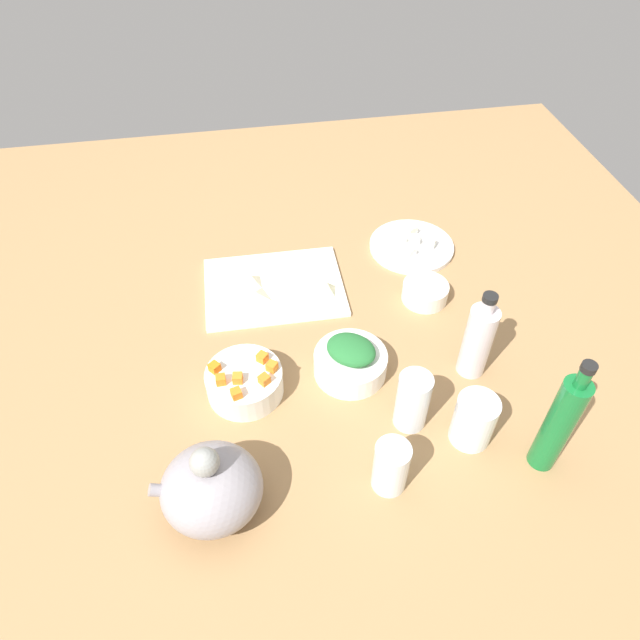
{
  "coord_description": "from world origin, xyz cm",
  "views": [
    {
      "loc": [
        14.25,
        81.28,
        93.01
      ],
      "look_at": [
        0.0,
        0.0,
        8.0
      ],
      "focal_mm": 32.09,
      "sensor_mm": 36.0,
      "label": 1
    }
  ],
  "objects_px": {
    "drinking_glass_1": "(413,401)",
    "bottle_0": "(478,340)",
    "bowl_carrots": "(245,382)",
    "bowl_small_side": "(425,292)",
    "teapot": "(211,488)",
    "bottle_1": "(559,424)",
    "drinking_glass_2": "(474,420)",
    "plate_tofu": "(411,246)",
    "drinking_glass_0": "(391,467)",
    "bowl_greens": "(350,364)",
    "cutting_board": "(274,287)"
  },
  "relations": [
    {
      "from": "teapot",
      "to": "drinking_glass_2",
      "type": "relative_size",
      "value": 1.73
    },
    {
      "from": "drinking_glass_1",
      "to": "drinking_glass_2",
      "type": "bearing_deg",
      "value": 152.06
    },
    {
      "from": "plate_tofu",
      "to": "teapot",
      "type": "bearing_deg",
      "value": 49.72
    },
    {
      "from": "drinking_glass_0",
      "to": "bowl_carrots",
      "type": "bearing_deg",
      "value": -46.66
    },
    {
      "from": "bowl_small_side",
      "to": "bottle_1",
      "type": "bearing_deg",
      "value": 100.43
    },
    {
      "from": "drinking_glass_2",
      "to": "bowl_small_side",
      "type": "bearing_deg",
      "value": -94.36
    },
    {
      "from": "bottle_1",
      "to": "plate_tofu",
      "type": "bearing_deg",
      "value": -84.73
    },
    {
      "from": "bowl_greens",
      "to": "drinking_glass_1",
      "type": "relative_size",
      "value": 1.18
    },
    {
      "from": "cutting_board",
      "to": "drinking_glass_1",
      "type": "bearing_deg",
      "value": 116.89
    },
    {
      "from": "teapot",
      "to": "drinking_glass_1",
      "type": "bearing_deg",
      "value": -163.13
    },
    {
      "from": "plate_tofu",
      "to": "bowl_small_side",
      "type": "xyz_separation_m",
      "value": [
        0.02,
        0.18,
        0.01
      ]
    },
    {
      "from": "bowl_carrots",
      "to": "bowl_small_side",
      "type": "xyz_separation_m",
      "value": [
        -0.42,
        -0.19,
        -0.01
      ]
    },
    {
      "from": "bowl_small_side",
      "to": "bowl_greens",
      "type": "bearing_deg",
      "value": 40.43
    },
    {
      "from": "bowl_carrots",
      "to": "bottle_0",
      "type": "bearing_deg",
      "value": 177.21
    },
    {
      "from": "plate_tofu",
      "to": "bottle_1",
      "type": "height_order",
      "value": "bottle_1"
    },
    {
      "from": "bottle_0",
      "to": "bottle_1",
      "type": "xyz_separation_m",
      "value": [
        -0.05,
        0.22,
        0.03
      ]
    },
    {
      "from": "bowl_small_side",
      "to": "bottle_1",
      "type": "relative_size",
      "value": 0.39
    },
    {
      "from": "bowl_greens",
      "to": "bottle_0",
      "type": "xyz_separation_m",
      "value": [
        -0.24,
        0.03,
        0.06
      ]
    },
    {
      "from": "bowl_greens",
      "to": "drinking_glass_1",
      "type": "bearing_deg",
      "value": 122.23
    },
    {
      "from": "cutting_board",
      "to": "bottle_0",
      "type": "xyz_separation_m",
      "value": [
        -0.36,
        0.31,
        0.08
      ]
    },
    {
      "from": "bowl_carrots",
      "to": "teapot",
      "type": "relative_size",
      "value": 0.83
    },
    {
      "from": "bottle_1",
      "to": "bowl_small_side",
      "type": "bearing_deg",
      "value": -79.57
    },
    {
      "from": "bottle_0",
      "to": "drinking_glass_0",
      "type": "distance_m",
      "value": 0.32
    },
    {
      "from": "bowl_greens",
      "to": "bowl_carrots",
      "type": "relative_size",
      "value": 0.98
    },
    {
      "from": "bottle_1",
      "to": "drinking_glass_2",
      "type": "relative_size",
      "value": 2.56
    },
    {
      "from": "bowl_carrots",
      "to": "bottle_1",
      "type": "distance_m",
      "value": 0.56
    },
    {
      "from": "bowl_small_side",
      "to": "drinking_glass_2",
      "type": "distance_m",
      "value": 0.37
    },
    {
      "from": "bowl_greens",
      "to": "drinking_glass_1",
      "type": "height_order",
      "value": "drinking_glass_1"
    },
    {
      "from": "bowl_greens",
      "to": "bottle_1",
      "type": "distance_m",
      "value": 0.4
    },
    {
      "from": "bowl_carrots",
      "to": "teapot",
      "type": "distance_m",
      "value": 0.24
    },
    {
      "from": "drinking_glass_1",
      "to": "bottle_0",
      "type": "bearing_deg",
      "value": -147.49
    },
    {
      "from": "plate_tofu",
      "to": "bottle_1",
      "type": "bearing_deg",
      "value": 95.27
    },
    {
      "from": "teapot",
      "to": "drinking_glass_1",
      "type": "distance_m",
      "value": 0.38
    },
    {
      "from": "drinking_glass_0",
      "to": "drinking_glass_1",
      "type": "relative_size",
      "value": 0.85
    },
    {
      "from": "plate_tofu",
      "to": "bowl_small_side",
      "type": "relative_size",
      "value": 2.03
    },
    {
      "from": "bowl_carrots",
      "to": "bowl_greens",
      "type": "bearing_deg",
      "value": -176.68
    },
    {
      "from": "bowl_greens",
      "to": "bottle_0",
      "type": "bearing_deg",
      "value": 171.92
    },
    {
      "from": "plate_tofu",
      "to": "teapot",
      "type": "height_order",
      "value": "teapot"
    },
    {
      "from": "bowl_greens",
      "to": "bottle_1",
      "type": "relative_size",
      "value": 0.55
    },
    {
      "from": "bowl_small_side",
      "to": "drinking_glass_2",
      "type": "bearing_deg",
      "value": 85.64
    },
    {
      "from": "cutting_board",
      "to": "bowl_greens",
      "type": "distance_m",
      "value": 0.3
    },
    {
      "from": "bowl_greens",
      "to": "bowl_carrots",
      "type": "xyz_separation_m",
      "value": [
        0.21,
        0.01,
        0.0
      ]
    },
    {
      "from": "bowl_small_side",
      "to": "bottle_1",
      "type": "distance_m",
      "value": 0.45
    },
    {
      "from": "plate_tofu",
      "to": "drinking_glass_2",
      "type": "xyz_separation_m",
      "value": [
        0.05,
        0.55,
        0.05
      ]
    },
    {
      "from": "bowl_carrots",
      "to": "drinking_glass_1",
      "type": "xyz_separation_m",
      "value": [
        -0.3,
        0.12,
        0.03
      ]
    },
    {
      "from": "bowl_carrots",
      "to": "bottle_1",
      "type": "bearing_deg",
      "value": 154.19
    },
    {
      "from": "drinking_glass_1",
      "to": "plate_tofu",
      "type": "bearing_deg",
      "value": -106.8
    },
    {
      "from": "drinking_glass_0",
      "to": "drinking_glass_1",
      "type": "xyz_separation_m",
      "value": [
        -0.07,
        -0.12,
        0.01
      ]
    },
    {
      "from": "cutting_board",
      "to": "bowl_greens",
      "type": "height_order",
      "value": "bowl_greens"
    },
    {
      "from": "drinking_glass_1",
      "to": "bowl_small_side",
      "type": "bearing_deg",
      "value": -111.95
    }
  ]
}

